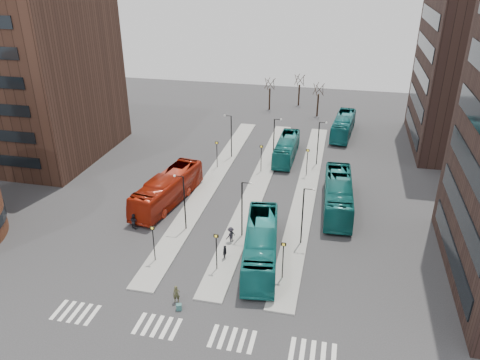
% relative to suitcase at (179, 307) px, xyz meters
% --- Properties ---
extents(island_left, '(2.50, 45.00, 0.15)m').
position_rel_suitcase_xyz_m(island_left, '(-4.03, 23.85, -0.20)').
color(island_left, gray).
rests_on(island_left, ground).
extents(island_mid, '(2.50, 45.00, 0.15)m').
position_rel_suitcase_xyz_m(island_mid, '(1.97, 23.85, -0.20)').
color(island_mid, gray).
rests_on(island_mid, ground).
extents(island_right, '(2.50, 45.00, 0.15)m').
position_rel_suitcase_xyz_m(island_right, '(7.97, 23.85, -0.20)').
color(island_right, gray).
rests_on(island_right, ground).
extents(suitcase, '(0.52, 0.45, 0.54)m').
position_rel_suitcase_xyz_m(suitcase, '(0.00, 0.00, 0.00)').
color(suitcase, navy).
rests_on(suitcase, ground).
extents(red_bus, '(4.85, 12.82, 3.49)m').
position_rel_suitcase_xyz_m(red_bus, '(-7.37, 17.08, 1.47)').
color(red_bus, '#9D1F0C').
rests_on(red_bus, ground).
extents(teal_bus_a, '(4.53, 12.60, 3.43)m').
position_rel_suitcase_xyz_m(teal_bus_a, '(5.19, 8.18, 1.44)').
color(teal_bus_a, '#16706E').
rests_on(teal_bus_a, ground).
extents(teal_bus_b, '(2.61, 10.63, 2.95)m').
position_rel_suitcase_xyz_m(teal_bus_b, '(4.18, 33.34, 1.20)').
color(teal_bus_b, '#156B69').
rests_on(teal_bus_b, ground).
extents(teal_bus_c, '(3.52, 12.66, 3.49)m').
position_rel_suitcase_xyz_m(teal_bus_c, '(11.79, 20.00, 1.47)').
color(teal_bus_c, '#125E5B').
rests_on(teal_bus_c, ground).
extents(teal_bus_d, '(3.77, 11.67, 3.19)m').
position_rel_suitcase_xyz_m(teal_bus_d, '(11.71, 44.78, 1.32)').
color(teal_bus_d, '#15686C').
rests_on(teal_bus_d, ground).
extents(traveller, '(0.66, 0.53, 1.59)m').
position_rel_suitcase_xyz_m(traveller, '(-0.50, 0.86, 0.52)').
color(traveller, '#444428').
rests_on(traveller, ground).
extents(commuter_a, '(1.00, 0.90, 1.69)m').
position_rel_suitcase_xyz_m(commuter_a, '(-8.85, 10.94, 0.57)').
color(commuter_a, black).
rests_on(commuter_a, ground).
extents(commuter_b, '(0.42, 0.92, 1.54)m').
position_rel_suitcase_xyz_m(commuter_b, '(1.88, 7.58, 0.50)').
color(commuter_b, black).
rests_on(commuter_b, ground).
extents(commuter_c, '(1.16, 1.29, 1.73)m').
position_rel_suitcase_xyz_m(commuter_c, '(1.72, 10.53, 0.59)').
color(commuter_c, black).
rests_on(commuter_c, ground).
extents(crosswalk_stripes, '(22.35, 2.40, 0.01)m').
position_rel_suitcase_xyz_m(crosswalk_stripes, '(1.72, -2.15, -0.27)').
color(crosswalk_stripes, silver).
rests_on(crosswalk_stripes, ground).
extents(office_block, '(25.00, 20.12, 22.00)m').
position_rel_suitcase_xyz_m(office_block, '(-34.03, 27.83, 10.73)').
color(office_block, '#41281E').
rests_on(office_block, ground).
extents(sign_poles, '(12.45, 22.12, 3.65)m').
position_rel_suitcase_xyz_m(sign_poles, '(1.57, 16.85, 2.14)').
color(sign_poles, black).
rests_on(sign_poles, ground).
extents(lamp_posts, '(14.04, 20.24, 6.12)m').
position_rel_suitcase_xyz_m(lamp_posts, '(2.61, 21.85, 3.31)').
color(lamp_posts, black).
rests_on(lamp_posts, ground).
extents(bare_trees, '(10.97, 8.14, 5.90)m').
position_rel_suitcase_xyz_m(bare_trees, '(2.64, 56.51, 2.45)').
color(bare_trees, black).
rests_on(bare_trees, ground).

